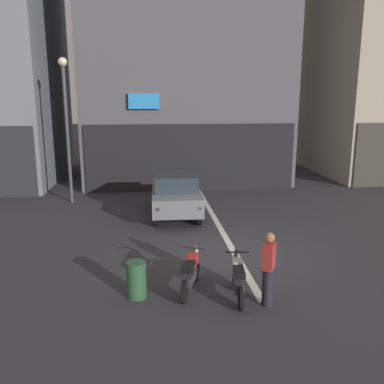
# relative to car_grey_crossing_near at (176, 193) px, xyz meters

# --- Properties ---
(ground_plane) EXTENTS (120.00, 120.00, 0.00)m
(ground_plane) POSITION_rel_car_grey_crossing_near_xyz_m (1.42, -4.13, -0.89)
(ground_plane) COLOR #333338
(lane_centre_line) EXTENTS (0.20, 18.00, 0.01)m
(lane_centre_line) POSITION_rel_car_grey_crossing_near_xyz_m (1.42, 1.87, -0.88)
(lane_centre_line) COLOR silver
(lane_centre_line) RESTS_ON ground
(car_grey_crossing_near) EXTENTS (1.86, 4.14, 1.64)m
(car_grey_crossing_near) POSITION_rel_car_grey_crossing_near_xyz_m (0.00, 0.00, 0.00)
(car_grey_crossing_near) COLOR black
(car_grey_crossing_near) RESTS_ON ground
(street_lamp) EXTENTS (0.36, 0.36, 5.99)m
(street_lamp) POSITION_rel_car_grey_crossing_near_xyz_m (-4.31, 2.48, 2.82)
(street_lamp) COLOR #47474C
(street_lamp) RESTS_ON ground
(motorcycle_red_row_leftmost) EXTENTS (0.70, 1.59, 0.98)m
(motorcycle_red_row_leftmost) POSITION_rel_car_grey_crossing_near_xyz_m (-0.12, -6.38, -0.43)
(motorcycle_red_row_leftmost) COLOR black
(motorcycle_red_row_leftmost) RESTS_ON ground
(motorcycle_silver_row_left_mid) EXTENTS (0.55, 1.67, 0.98)m
(motorcycle_silver_row_left_mid) POSITION_rel_car_grey_crossing_near_xyz_m (0.91, -6.78, -0.43)
(motorcycle_silver_row_left_mid) COLOR black
(motorcycle_silver_row_left_mid) RESTS_ON ground
(person_by_motorcycles) EXTENTS (0.37, 0.42, 1.67)m
(person_by_motorcycles) POSITION_rel_car_grey_crossing_near_xyz_m (1.47, -7.23, -0.03)
(person_by_motorcycles) COLOR #23232D
(person_by_motorcycles) RESTS_ON ground
(trash_bin) EXTENTS (0.44, 0.44, 0.85)m
(trash_bin) POSITION_rel_car_grey_crossing_near_xyz_m (-1.37, -6.54, -0.46)
(trash_bin) COLOR #2D5938
(trash_bin) RESTS_ON ground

